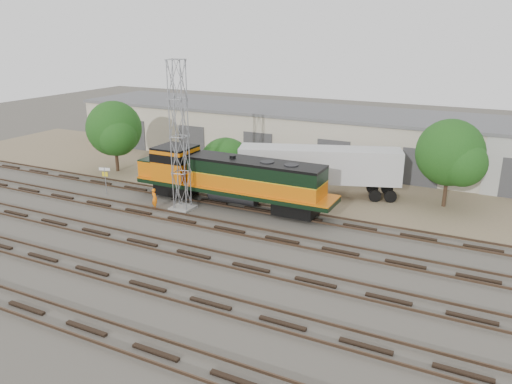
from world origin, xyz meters
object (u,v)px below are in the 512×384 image
at_px(signal_tower, 180,140).
at_px(locomotive, 230,178).
at_px(semi_trailer, 323,166).
at_px(worker, 155,199).

bearing_deg(signal_tower, locomotive, 39.32).
bearing_deg(semi_trailer, signal_tower, -155.97).
bearing_deg(locomotive, worker, -145.94).
bearing_deg(worker, semi_trailer, -117.11).
bearing_deg(locomotive, signal_tower, -140.68).
distance_m(worker, semi_trailer, 13.92).
height_order(signal_tower, worker, signal_tower).
distance_m(signal_tower, semi_trailer, 12.09).
relative_size(locomotive, signal_tower, 1.48).
height_order(signal_tower, semi_trailer, signal_tower).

